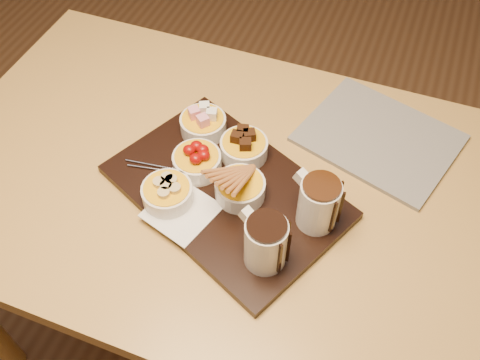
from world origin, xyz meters
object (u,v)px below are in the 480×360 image
(pitcher_milk_chocolate, at_px, (318,204))
(newspaper, at_px, (379,138))
(dining_table, at_px, (214,201))
(pitcher_dark_chocolate, at_px, (266,243))
(serving_board, at_px, (226,191))
(bowl_strawberries, at_px, (197,162))

(pitcher_milk_chocolate, relative_size, newspaper, 0.33)
(dining_table, relative_size, pitcher_dark_chocolate, 11.47)
(dining_table, bearing_deg, pitcher_dark_chocolate, -43.51)
(serving_board, relative_size, pitcher_dark_chocolate, 4.40)
(bowl_strawberries, height_order, pitcher_dark_chocolate, pitcher_dark_chocolate)
(dining_table, distance_m, pitcher_dark_chocolate, 0.29)
(pitcher_dark_chocolate, height_order, newspaper, pitcher_dark_chocolate)
(newspaper, bearing_deg, pitcher_milk_chocolate, -87.62)
(serving_board, relative_size, newspaper, 1.46)
(pitcher_dark_chocolate, relative_size, pitcher_milk_chocolate, 1.00)
(serving_board, xyz_separation_m, bowl_strawberries, (-0.07, 0.03, 0.03))
(serving_board, height_order, bowl_strawberries, bowl_strawberries)
(dining_table, height_order, newspaper, newspaper)
(dining_table, xyz_separation_m, bowl_strawberries, (-0.03, -0.01, 0.14))
(serving_board, distance_m, pitcher_dark_chocolate, 0.19)
(pitcher_milk_chocolate, height_order, newspaper, pitcher_milk_chocolate)
(dining_table, bearing_deg, newspaper, 35.78)
(bowl_strawberries, bearing_deg, newspaper, 34.70)
(serving_board, distance_m, newspaper, 0.37)
(bowl_strawberries, xyz_separation_m, pitcher_dark_chocolate, (0.20, -0.15, 0.03))
(serving_board, bearing_deg, pitcher_milk_chocolate, 21.80)
(newspaper, bearing_deg, serving_board, -117.88)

